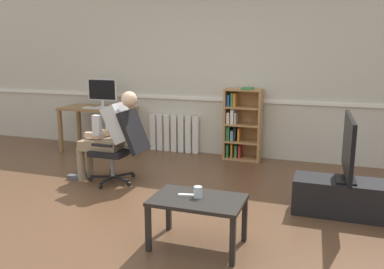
{
  "coord_description": "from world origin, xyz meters",
  "views": [
    {
      "loc": [
        1.75,
        -3.74,
        1.74
      ],
      "look_at": [
        0.15,
        0.85,
        0.7
      ],
      "focal_mm": 37.86,
      "sensor_mm": 36.0,
      "label": 1
    }
  ],
  "objects_px": {
    "drinking_glass": "(198,192)",
    "imac_monitor": "(102,91)",
    "person_seated": "(109,134)",
    "keyboard": "(95,108)",
    "radiator": "(174,133)",
    "tv_stand": "(344,197)",
    "office_chair": "(122,144)",
    "tv_screen": "(348,147)",
    "coffee_table": "(198,205)",
    "computer_desk": "(98,114)",
    "spare_remote": "(187,195)",
    "computer_mouse": "(109,108)",
    "bookshelf": "(240,125)"
  },
  "relations": [
    {
      "from": "computer_mouse",
      "to": "computer_desk",
      "type": "bearing_deg",
      "value": 157.51
    },
    {
      "from": "bookshelf",
      "to": "tv_stand",
      "type": "relative_size",
      "value": 1.09
    },
    {
      "from": "tv_screen",
      "to": "bookshelf",
      "type": "bearing_deg",
      "value": 37.59
    },
    {
      "from": "tv_stand",
      "to": "drinking_glass",
      "type": "height_order",
      "value": "drinking_glass"
    },
    {
      "from": "tv_screen",
      "to": "spare_remote",
      "type": "relative_size",
      "value": 6.61
    },
    {
      "from": "radiator",
      "to": "spare_remote",
      "type": "distance_m",
      "value": 3.36
    },
    {
      "from": "imac_monitor",
      "to": "person_seated",
      "type": "bearing_deg",
      "value": -56.14
    },
    {
      "from": "drinking_glass",
      "to": "imac_monitor",
      "type": "bearing_deg",
      "value": 133.56
    },
    {
      "from": "computer_mouse",
      "to": "coffee_table",
      "type": "relative_size",
      "value": 0.12
    },
    {
      "from": "radiator",
      "to": "spare_remote",
      "type": "relative_size",
      "value": 5.85
    },
    {
      "from": "radiator",
      "to": "drinking_glass",
      "type": "bearing_deg",
      "value": -64.79
    },
    {
      "from": "office_chair",
      "to": "drinking_glass",
      "type": "xyz_separation_m",
      "value": [
        1.48,
        -1.31,
        -0.02
      ]
    },
    {
      "from": "radiator",
      "to": "tv_screen",
      "type": "bearing_deg",
      "value": -35.35
    },
    {
      "from": "bookshelf",
      "to": "radiator",
      "type": "height_order",
      "value": "bookshelf"
    },
    {
      "from": "bookshelf",
      "to": "spare_remote",
      "type": "height_order",
      "value": "bookshelf"
    },
    {
      "from": "computer_desk",
      "to": "keyboard",
      "type": "xyz_separation_m",
      "value": [
        0.03,
        -0.14,
        0.12
      ]
    },
    {
      "from": "computer_mouse",
      "to": "tv_screen",
      "type": "height_order",
      "value": "tv_screen"
    },
    {
      "from": "computer_desk",
      "to": "spare_remote",
      "type": "height_order",
      "value": "computer_desk"
    },
    {
      "from": "bookshelf",
      "to": "radiator",
      "type": "relative_size",
      "value": 1.31
    },
    {
      "from": "drinking_glass",
      "to": "spare_remote",
      "type": "relative_size",
      "value": 0.67
    },
    {
      "from": "bookshelf",
      "to": "radiator",
      "type": "xyz_separation_m",
      "value": [
        -1.17,
        0.1,
        -0.24
      ]
    },
    {
      "from": "computer_desk",
      "to": "office_chair",
      "type": "bearing_deg",
      "value": -48.91
    },
    {
      "from": "computer_desk",
      "to": "imac_monitor",
      "type": "relative_size",
      "value": 2.31
    },
    {
      "from": "coffee_table",
      "to": "spare_remote",
      "type": "bearing_deg",
      "value": 170.72
    },
    {
      "from": "imac_monitor",
      "to": "spare_remote",
      "type": "height_order",
      "value": "imac_monitor"
    },
    {
      "from": "person_seated",
      "to": "tv_stand",
      "type": "xyz_separation_m",
      "value": [
        2.9,
        -0.15,
        -0.46
      ]
    },
    {
      "from": "keyboard",
      "to": "radiator",
      "type": "distance_m",
      "value": 1.39
    },
    {
      "from": "computer_mouse",
      "to": "person_seated",
      "type": "bearing_deg",
      "value": -59.62
    },
    {
      "from": "bookshelf",
      "to": "drinking_glass",
      "type": "distance_m",
      "value": 2.99
    },
    {
      "from": "office_chair",
      "to": "coffee_table",
      "type": "height_order",
      "value": "office_chair"
    },
    {
      "from": "tv_stand",
      "to": "tv_screen",
      "type": "bearing_deg",
      "value": 2.58
    },
    {
      "from": "keyboard",
      "to": "tv_stand",
      "type": "height_order",
      "value": "keyboard"
    },
    {
      "from": "imac_monitor",
      "to": "drinking_glass",
      "type": "distance_m",
      "value": 3.85
    },
    {
      "from": "keyboard",
      "to": "tv_stand",
      "type": "distance_m",
      "value": 4.18
    },
    {
      "from": "imac_monitor",
      "to": "person_seated",
      "type": "relative_size",
      "value": 0.45
    },
    {
      "from": "imac_monitor",
      "to": "radiator",
      "type": "bearing_deg",
      "value": 14.83
    },
    {
      "from": "imac_monitor",
      "to": "office_chair",
      "type": "relative_size",
      "value": 0.55
    },
    {
      "from": "radiator",
      "to": "coffee_table",
      "type": "height_order",
      "value": "radiator"
    },
    {
      "from": "computer_desk",
      "to": "office_chair",
      "type": "distance_m",
      "value": 1.84
    },
    {
      "from": "keyboard",
      "to": "tv_stand",
      "type": "relative_size",
      "value": 0.39
    },
    {
      "from": "office_chair",
      "to": "tv_screen",
      "type": "distance_m",
      "value": 2.74
    },
    {
      "from": "imac_monitor",
      "to": "keyboard",
      "type": "bearing_deg",
      "value": -94.81
    },
    {
      "from": "bookshelf",
      "to": "tv_stand",
      "type": "height_order",
      "value": "bookshelf"
    },
    {
      "from": "person_seated",
      "to": "tv_stand",
      "type": "distance_m",
      "value": 2.94
    },
    {
      "from": "tv_stand",
      "to": "keyboard",
      "type": "bearing_deg",
      "value": 160.42
    },
    {
      "from": "office_chair",
      "to": "person_seated",
      "type": "relative_size",
      "value": 0.8
    },
    {
      "from": "office_chair",
      "to": "person_seated",
      "type": "bearing_deg",
      "value": -90.0
    },
    {
      "from": "radiator",
      "to": "office_chair",
      "type": "relative_size",
      "value": 0.9
    },
    {
      "from": "keyboard",
      "to": "coffee_table",
      "type": "relative_size",
      "value": 0.51
    },
    {
      "from": "radiator",
      "to": "office_chair",
      "type": "bearing_deg",
      "value": -90.84
    }
  ]
}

